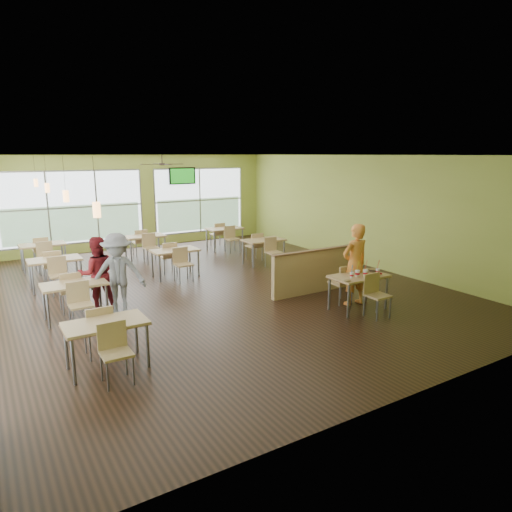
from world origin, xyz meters
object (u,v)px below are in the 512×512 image
object	(u,v)px
main_table	(359,281)
man_plaid	(355,265)
food_basket	(373,270)
half_wall_divider	(315,271)

from	to	relation	value
main_table	man_plaid	distance (m)	0.44
man_plaid	food_basket	xyz separation A→B (m)	(0.33, -0.23, -0.11)
half_wall_divider	food_basket	size ratio (longest dim) A/B	10.98
man_plaid	main_table	bearing A→B (deg)	61.89
main_table	half_wall_divider	size ratio (longest dim) A/B	0.63
half_wall_divider	man_plaid	bearing A→B (deg)	-81.70
half_wall_divider	man_plaid	size ratio (longest dim) A/B	1.34
main_table	half_wall_divider	xyz separation A→B (m)	(0.00, 1.45, -0.11)
main_table	food_basket	size ratio (longest dim) A/B	6.95
half_wall_divider	man_plaid	xyz separation A→B (m)	(0.17, -1.14, 0.37)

